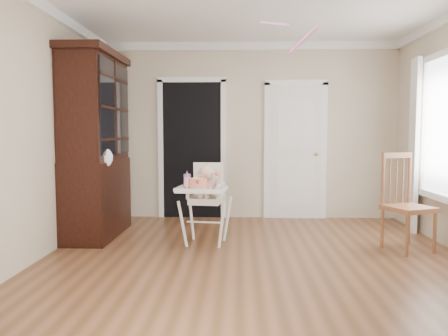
{
  "coord_description": "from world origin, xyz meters",
  "views": [
    {
      "loc": [
        -0.16,
        -4.28,
        1.32
      ],
      "look_at": [
        -0.34,
        0.74,
        0.92
      ],
      "focal_mm": 35.0,
      "sensor_mm": 36.0,
      "label": 1
    }
  ],
  "objects_px": {
    "high_chair": "(206,193)",
    "china_cabinet": "(96,145)",
    "cake": "(198,184)",
    "dining_chair": "(406,205)",
    "sippy_cup": "(187,180)"
  },
  "relations": [
    {
      "from": "cake",
      "to": "sippy_cup",
      "type": "bearing_deg",
      "value": 126.99
    },
    {
      "from": "china_cabinet",
      "to": "cake",
      "type": "bearing_deg",
      "value": -24.53
    },
    {
      "from": "high_chair",
      "to": "sippy_cup",
      "type": "xyz_separation_m",
      "value": [
        -0.21,
        -0.06,
        0.16
      ]
    },
    {
      "from": "china_cabinet",
      "to": "high_chair",
      "type": "bearing_deg",
      "value": -14.36
    },
    {
      "from": "dining_chair",
      "to": "sippy_cup",
      "type": "bearing_deg",
      "value": 154.08
    },
    {
      "from": "cake",
      "to": "sippy_cup",
      "type": "xyz_separation_m",
      "value": [
        -0.15,
        0.19,
        0.02
      ]
    },
    {
      "from": "high_chair",
      "to": "china_cabinet",
      "type": "relative_size",
      "value": 0.42
    },
    {
      "from": "sippy_cup",
      "to": "china_cabinet",
      "type": "bearing_deg",
      "value": 160.61
    },
    {
      "from": "high_chair",
      "to": "china_cabinet",
      "type": "height_order",
      "value": "china_cabinet"
    },
    {
      "from": "sippy_cup",
      "to": "dining_chair",
      "type": "bearing_deg",
      "value": -3.29
    },
    {
      "from": "high_chair",
      "to": "cake",
      "type": "xyz_separation_m",
      "value": [
        -0.07,
        -0.25,
        0.14
      ]
    },
    {
      "from": "cake",
      "to": "high_chair",
      "type": "bearing_deg",
      "value": 75.15
    },
    {
      "from": "sippy_cup",
      "to": "cake",
      "type": "bearing_deg",
      "value": -53.01
    },
    {
      "from": "dining_chair",
      "to": "china_cabinet",
      "type": "bearing_deg",
      "value": 148.62
    },
    {
      "from": "cake",
      "to": "dining_chair",
      "type": "bearing_deg",
      "value": 1.21
    }
  ]
}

